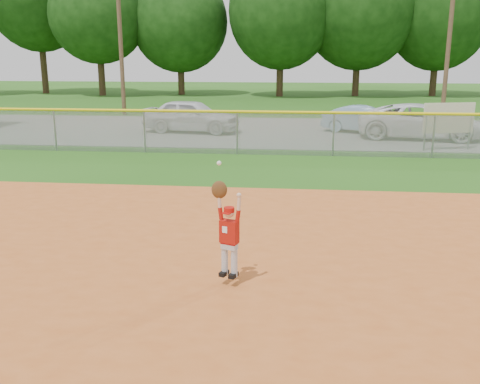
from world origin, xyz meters
name	(u,v)px	position (x,y,z in m)	size (l,w,h in m)	color
ground	(173,258)	(0.00, 0.00, 0.00)	(120.00, 120.00, 0.00)	#235513
clay_infield	(116,349)	(0.00, -3.00, 0.02)	(24.00, 16.00, 0.04)	#B95721
parking_strip	(252,130)	(0.00, 16.00, 0.01)	(44.00, 10.00, 0.03)	slate
car_white_a	(192,116)	(-2.64, 15.12, 0.76)	(1.73, 4.30, 1.46)	silver
car_blue	(363,119)	(5.01, 15.74, 0.62)	(1.25, 3.57, 1.18)	#7B9CB8
car_white_b	(421,121)	(7.18, 14.31, 0.74)	(2.35, 5.11, 1.42)	white
sponsor_sign	(449,119)	(7.52, 11.50, 1.15)	(1.91, 0.57, 1.74)	gray
outfield_fence	(237,129)	(0.00, 10.00, 0.88)	(40.06, 0.10, 1.55)	gray
power_lines	(280,31)	(1.00, 22.00, 4.68)	(19.40, 0.24, 9.00)	#4C3823
tree_line	(287,3)	(0.96, 37.90, 7.53)	(62.37, 13.00, 14.43)	#422D1C
ballplayer	(228,230)	(1.09, -1.04, 0.90)	(0.48, 0.30, 1.76)	silver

